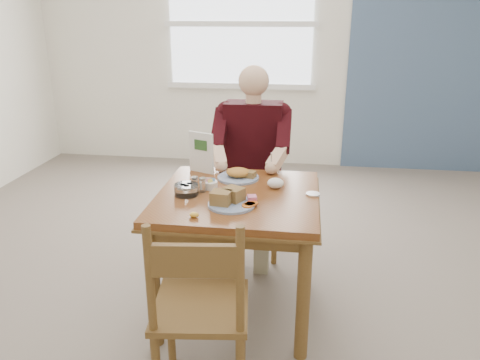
# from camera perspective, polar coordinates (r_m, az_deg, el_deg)

# --- Properties ---
(floor) EXTENTS (6.00, 6.00, 0.00)m
(floor) POSITION_cam_1_polar(r_m,az_deg,el_deg) (2.99, -0.26, -15.20)
(floor) COLOR slate
(floor) RESTS_ON ground
(wall_back) EXTENTS (5.50, 0.00, 5.50)m
(wall_back) POSITION_cam_1_polar(r_m,az_deg,el_deg) (5.45, 4.44, 16.34)
(wall_back) COLOR white
(wall_back) RESTS_ON ground
(accent_panel) EXTENTS (1.60, 0.02, 2.80)m
(accent_panel) POSITION_cam_1_polar(r_m,az_deg,el_deg) (5.56, 21.73, 15.13)
(accent_panel) COLOR #435C7D
(accent_panel) RESTS_ON ground
(lemon_wedge) EXTENTS (0.06, 0.05, 0.03)m
(lemon_wedge) POSITION_cam_1_polar(r_m,az_deg,el_deg) (2.35, -5.63, -4.23)
(lemon_wedge) COLOR gold
(lemon_wedge) RESTS_ON table
(napkin) EXTENTS (0.10, 0.09, 0.06)m
(napkin) POSITION_cam_1_polar(r_m,az_deg,el_deg) (2.72, 4.36, -0.38)
(napkin) COLOR white
(napkin) RESTS_ON table
(metal_dish) EXTENTS (0.08, 0.08, 0.01)m
(metal_dish) POSITION_cam_1_polar(r_m,az_deg,el_deg) (2.65, 8.88, -1.72)
(metal_dish) COLOR silver
(metal_dish) RESTS_ON table
(window) EXTENTS (1.72, 0.04, 1.42)m
(window) POSITION_cam_1_polar(r_m,az_deg,el_deg) (5.45, 0.05, 18.50)
(window) COLOR white
(window) RESTS_ON wall_back
(table) EXTENTS (0.92, 0.92, 0.75)m
(table) POSITION_cam_1_polar(r_m,az_deg,el_deg) (2.68, -0.28, -3.93)
(table) COLOR brown
(table) RESTS_ON ground
(chair_far) EXTENTS (0.42, 0.42, 0.95)m
(chair_far) POSITION_cam_1_polar(r_m,az_deg,el_deg) (3.47, 1.62, -1.13)
(chair_far) COLOR brown
(chair_far) RESTS_ON ground
(chair_near) EXTENTS (0.47, 0.47, 0.95)m
(chair_near) POSITION_cam_1_polar(r_m,az_deg,el_deg) (2.14, -4.90, -15.52)
(chair_near) COLOR brown
(chair_near) RESTS_ON ground
(diner) EXTENTS (0.53, 0.56, 1.39)m
(diner) POSITION_cam_1_polar(r_m,az_deg,el_deg) (3.28, 1.50, 3.75)
(diner) COLOR gray
(diner) RESTS_ON chair_far
(near_plate) EXTENTS (0.31, 0.31, 0.08)m
(near_plate) POSITION_cam_1_polar(r_m,az_deg,el_deg) (2.48, -1.18, -2.39)
(near_plate) COLOR white
(near_plate) RESTS_ON table
(far_plate) EXTENTS (0.32, 0.32, 0.07)m
(far_plate) POSITION_cam_1_polar(r_m,az_deg,el_deg) (2.87, -0.12, 0.65)
(far_plate) COLOR white
(far_plate) RESTS_ON table
(caddy) EXTENTS (0.10, 0.10, 0.06)m
(caddy) POSITION_cam_1_polar(r_m,az_deg,el_deg) (2.71, -3.64, -0.60)
(caddy) COLOR white
(caddy) RESTS_ON table
(shakers) EXTENTS (0.09, 0.06, 0.08)m
(shakers) POSITION_cam_1_polar(r_m,az_deg,el_deg) (2.67, -5.06, -0.50)
(shakers) COLOR white
(shakers) RESTS_ON table
(creamer) EXTENTS (0.17, 0.17, 0.06)m
(creamer) POSITION_cam_1_polar(r_m,az_deg,el_deg) (2.63, -6.55, -1.16)
(creamer) COLOR white
(creamer) RESTS_ON table
(menu) EXTENTS (0.17, 0.08, 0.26)m
(menu) POSITION_cam_1_polar(r_m,az_deg,el_deg) (2.97, -4.75, 3.38)
(menu) COLOR white
(menu) RESTS_ON table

